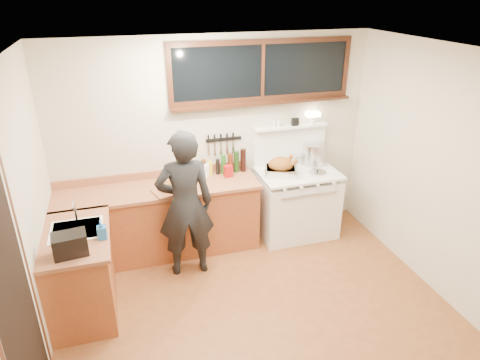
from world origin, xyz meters
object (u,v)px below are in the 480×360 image
object	(u,v)px
roast_turkey	(281,167)
man	(185,205)
cutting_board	(170,188)
vintage_stove	(296,201)

from	to	relation	value
roast_turkey	man	bearing A→B (deg)	-162.44
man	cutting_board	distance (m)	0.35
cutting_board	roast_turkey	bearing A→B (deg)	3.75
vintage_stove	cutting_board	distance (m)	1.74
man	vintage_stove	bearing A→B (deg)	15.97
cutting_board	roast_turkey	size ratio (longest dim) A/B	0.94
man	cutting_board	size ratio (longest dim) A/B	3.92
vintage_stove	man	size ratio (longest dim) A/B	0.91
cutting_board	roast_turkey	distance (m)	1.42
vintage_stove	cutting_board	size ratio (longest dim) A/B	3.57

